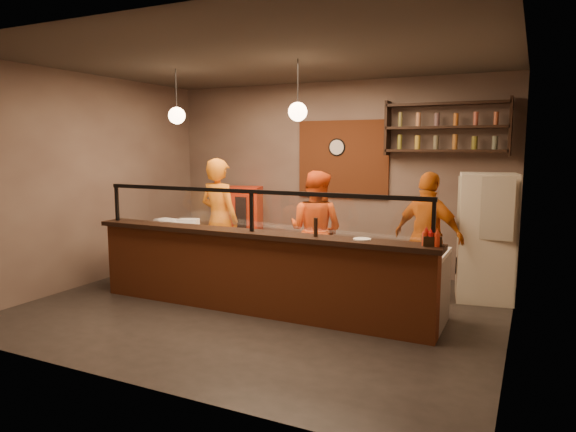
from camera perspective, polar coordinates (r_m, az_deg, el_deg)
The scene contains 29 objects.
floor at distance 6.94m, azimuth -2.71°, elevation -10.00°, with size 6.00×6.00×0.00m, color black.
ceiling at distance 6.70m, azimuth -2.90°, elevation 17.05°, with size 6.00×6.00×0.00m, color #3B352E.
wall_back at distance 8.91m, azimuth 4.93°, elevation 4.40°, with size 6.00×6.00×0.00m, color #705F52.
wall_left at distance 8.48m, azimuth -20.94°, elevation 3.75°, with size 5.00×5.00×0.00m, color #705F52.
wall_right at distance 5.83m, azimuth 24.07°, elevation 2.00°, with size 5.00×5.00×0.00m, color #705F52.
wall_front at distance 4.61m, azimuth -17.83°, elevation 0.95°, with size 6.00×6.00×0.00m, color #705F52.
brick_patch at distance 8.80m, azimuth 6.11°, elevation 6.30°, with size 1.60×0.04×1.30m, color brown.
service_counter at distance 6.55m, azimuth -4.00°, elevation -6.54°, with size 4.60×0.25×1.00m, color brown.
counter_ledge at distance 6.44m, azimuth -4.04°, elevation -1.97°, with size 4.70×0.37×0.06m, color black.
worktop_cabinet at distance 7.00m, azimuth -1.95°, elevation -6.24°, with size 4.60×0.75×0.85m, color gray.
worktop at distance 6.90m, azimuth -1.97°, elevation -2.61°, with size 4.60×0.75×0.05m, color white.
sneeze_guard at distance 6.40m, azimuth -4.07°, elevation 1.04°, with size 4.50×0.05×0.52m.
wall_shelving at distance 8.23m, azimuth 17.16°, elevation 9.39°, with size 1.84×0.28×0.85m.
wall_clock at distance 8.82m, azimuth 5.49°, elevation 7.61°, with size 0.30×0.30×0.04m, color black.
pendant_left at distance 7.62m, azimuth -12.25°, elevation 10.86°, with size 0.24×0.24×0.77m.
pendant_right at distance 6.63m, azimuth 1.09°, elevation 11.52°, with size 0.24×0.24×0.77m.
cook_left at distance 8.11m, azimuth -7.64°, elevation -0.46°, with size 0.71×0.46×1.93m, color orange.
cook_mid at distance 7.60m, azimuth 3.09°, elevation -1.60°, with size 0.86×0.67×1.76m, color #DC4D14.
cook_right at distance 7.30m, azimuth 15.32°, elevation -2.21°, with size 1.04×0.43×1.78m, color #C35E12.
fridge at distance 7.56m, azimuth 21.15°, elevation -2.21°, with size 0.73×0.68×1.75m, color beige.
red_cooler at distance 9.37m, azimuth -4.90°, elevation -1.00°, with size 0.60×0.55×1.39m, color red.
pizza_dough at distance 7.04m, azimuth -4.38°, elevation -2.17°, with size 0.54×0.54×0.01m, color white.
prep_tub_a at distance 7.87m, azimuth -13.40°, elevation -0.83°, with size 0.28×0.23×0.14m, color white.
prep_tub_b at distance 7.74m, azimuth -11.02°, elevation -0.88°, with size 0.29×0.23×0.15m, color white.
prep_tub_c at distance 7.61m, azimuth -13.50°, elevation -1.12°, with size 0.28×0.22×0.14m, color silver.
rolling_pin at distance 7.65m, azimuth -10.25°, elevation -1.31°, with size 0.06×0.06×0.32m, color yellow.
condiment_caddy at distance 5.71m, azimuth 15.66°, elevation -2.65°, with size 0.19×0.15×0.11m, color black.
pepper_mill at distance 6.04m, azimuth 3.10°, elevation -1.25°, with size 0.05×0.05×0.22m, color black.
small_plate at distance 5.91m, azimuth 8.24°, elevation -2.56°, with size 0.20×0.20×0.01m, color silver.
Camera 1 is at (3.16, -5.81, 2.12)m, focal length 32.00 mm.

